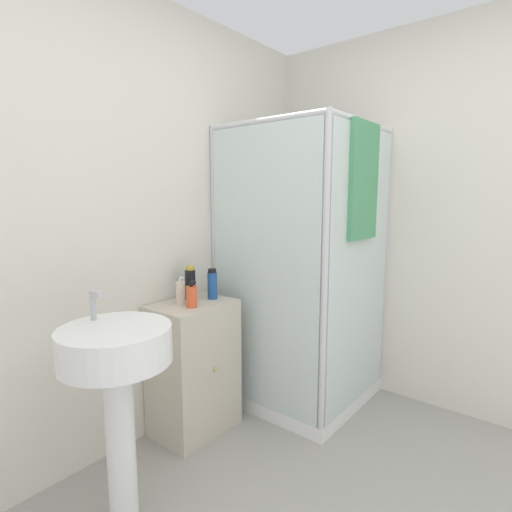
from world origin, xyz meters
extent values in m
cube|color=silver|center=(0.00, 1.70, 1.25)|extent=(6.40, 0.06, 2.50)
cube|color=white|center=(1.23, 1.23, 0.04)|extent=(0.87, 0.87, 0.09)
cylinder|color=silver|center=(1.65, 1.65, 0.93)|extent=(0.04, 0.04, 1.86)
cylinder|color=silver|center=(0.82, 1.65, 0.93)|extent=(0.04, 0.04, 1.86)
cylinder|color=silver|center=(1.65, 0.82, 0.93)|extent=(0.04, 0.04, 1.86)
cylinder|color=silver|center=(0.82, 0.82, 0.93)|extent=(0.04, 0.04, 1.86)
cylinder|color=silver|center=(1.23, 0.82, 1.84)|extent=(0.84, 0.04, 0.04)
cylinder|color=silver|center=(1.23, 1.65, 1.84)|extent=(0.84, 0.04, 0.04)
cylinder|color=silver|center=(0.82, 1.23, 1.84)|extent=(0.04, 0.84, 0.04)
cylinder|color=silver|center=(1.65, 1.23, 1.84)|extent=(0.04, 0.84, 0.04)
cube|color=silver|center=(1.23, 0.80, 0.96)|extent=(0.80, 0.01, 1.73)
cube|color=silver|center=(0.80, 1.23, 0.96)|extent=(0.01, 0.80, 1.73)
cylinder|color=#B7BABF|center=(1.45, 1.59, 0.79)|extent=(0.02, 0.02, 1.39)
cylinder|color=#B7BABF|center=(1.45, 1.54, 1.50)|extent=(0.07, 0.07, 0.04)
cube|color=#4C9966|center=(1.20, 0.78, 1.50)|extent=(0.35, 0.03, 0.69)
cube|color=beige|center=(0.46, 1.49, 0.40)|extent=(0.48, 0.35, 0.79)
sphere|color=gold|center=(0.46, 1.31, 0.44)|extent=(0.02, 0.02, 0.02)
cylinder|color=white|center=(-0.22, 1.20, 0.37)|extent=(0.12, 0.12, 0.73)
cylinder|color=white|center=(-0.22, 1.20, 0.81)|extent=(0.46, 0.46, 0.15)
cylinder|color=#B7BABF|center=(-0.22, 1.36, 0.95)|extent=(0.02, 0.02, 0.13)
cube|color=#B7BABF|center=(-0.22, 1.33, 1.00)|extent=(0.02, 0.07, 0.02)
cylinder|color=#E5562D|center=(0.40, 1.43, 0.85)|extent=(0.06, 0.06, 0.12)
cylinder|color=black|center=(0.40, 1.43, 0.92)|extent=(0.02, 0.02, 0.02)
cube|color=black|center=(0.40, 1.41, 0.94)|extent=(0.02, 0.03, 0.01)
cylinder|color=black|center=(0.51, 1.56, 0.88)|extent=(0.06, 0.06, 0.18)
cylinder|color=gold|center=(0.51, 1.56, 0.99)|extent=(0.05, 0.05, 0.02)
cylinder|color=#1E4C93|center=(0.61, 1.47, 0.87)|extent=(0.06, 0.06, 0.16)
cylinder|color=black|center=(0.61, 1.47, 0.97)|extent=(0.05, 0.05, 0.02)
cylinder|color=beige|center=(0.40, 1.52, 0.86)|extent=(0.05, 0.05, 0.13)
cylinder|color=silver|center=(0.40, 1.52, 0.93)|extent=(0.02, 0.02, 0.02)
cube|color=silver|center=(0.40, 1.51, 0.95)|extent=(0.01, 0.03, 0.01)
camera|label=1|loc=(-1.07, -0.23, 1.41)|focal=28.00mm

